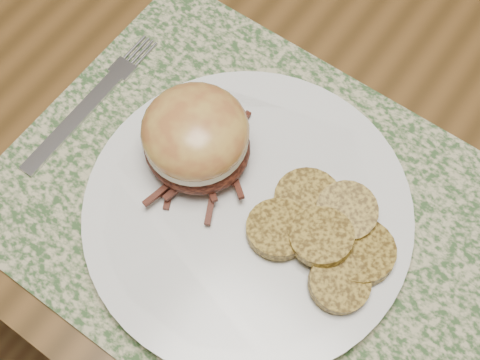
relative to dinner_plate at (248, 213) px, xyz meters
The scene contains 6 objects.
ground 0.82m from the dinner_plate, 63.10° to the left, with size 3.50×3.50×0.00m, color brown.
placemat 0.02m from the dinner_plate, 33.81° to the left, with size 0.45×0.33×0.00m, color #314F28.
dinner_plate is the anchor object (origin of this frame).
pork_sandwich 0.08m from the dinner_plate, 166.22° to the left, with size 0.10×0.09×0.07m.
roasted_potatoes 0.07m from the dinner_plate, 14.28° to the left, with size 0.13×0.12×0.03m.
fork 0.18m from the dinner_plate, behind, with size 0.02×0.18×0.00m.
Camera 1 is at (-0.01, -0.44, 1.28)m, focal length 50.00 mm.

